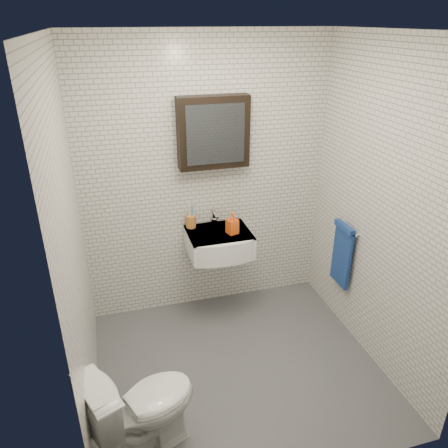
# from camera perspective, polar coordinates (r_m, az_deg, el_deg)

# --- Properties ---
(ground) EXTENTS (2.20, 2.00, 0.01)m
(ground) POSITION_cam_1_polar(r_m,az_deg,el_deg) (3.71, 1.90, -18.19)
(ground) COLOR #515359
(ground) RESTS_ON ground
(room_shell) EXTENTS (2.22, 2.02, 2.51)m
(room_shell) POSITION_cam_1_polar(r_m,az_deg,el_deg) (2.91, 2.31, 3.18)
(room_shell) COLOR silver
(room_shell) RESTS_ON ground
(washbasin) EXTENTS (0.55, 0.50, 0.20)m
(washbasin) POSITION_cam_1_polar(r_m,az_deg,el_deg) (3.86, -0.52, -2.56)
(washbasin) COLOR white
(washbasin) RESTS_ON room_shell
(faucet) EXTENTS (0.06, 0.20, 0.15)m
(faucet) POSITION_cam_1_polar(r_m,az_deg,el_deg) (3.96, -1.28, 0.79)
(faucet) COLOR silver
(faucet) RESTS_ON washbasin
(mirror_cabinet) EXTENTS (0.60, 0.15, 0.60)m
(mirror_cabinet) POSITION_cam_1_polar(r_m,az_deg,el_deg) (3.70, -1.39, 11.86)
(mirror_cabinet) COLOR black
(mirror_cabinet) RESTS_ON room_shell
(towel_rail) EXTENTS (0.09, 0.30, 0.58)m
(towel_rail) POSITION_cam_1_polar(r_m,az_deg,el_deg) (3.92, 15.19, -3.54)
(towel_rail) COLOR silver
(towel_rail) RESTS_ON room_shell
(toothbrush_cup) EXTENTS (0.10, 0.10, 0.25)m
(toothbrush_cup) POSITION_cam_1_polar(r_m,az_deg,el_deg) (3.93, -4.35, 0.42)
(toothbrush_cup) COLOR #B76B2D
(toothbrush_cup) RESTS_ON washbasin
(soap_bottle) EXTENTS (0.11, 0.11, 0.20)m
(soap_bottle) POSITION_cam_1_polar(r_m,az_deg,el_deg) (3.79, 1.09, 0.13)
(soap_bottle) COLOR #F45A19
(soap_bottle) RESTS_ON washbasin
(toilet) EXTENTS (0.81, 0.65, 0.72)m
(toilet) POSITION_cam_1_polar(r_m,az_deg,el_deg) (3.00, -10.61, -22.45)
(toilet) COLOR white
(toilet) RESTS_ON ground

